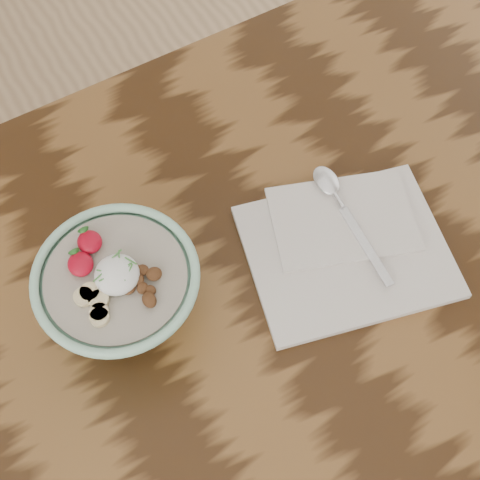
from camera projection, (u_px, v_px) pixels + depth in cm
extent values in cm
cube|color=#351F0D|center=(142.00, 387.00, 80.98)|extent=(160.00, 90.00, 4.00)
cylinder|color=#4C2D19|center=(384.00, 130.00, 146.48)|extent=(7.00, 7.00, 71.00)
cylinder|color=#9FD6B7|center=(128.00, 310.00, 82.96)|extent=(8.37, 8.37, 1.20)
torus|color=#9FD6B7|center=(115.00, 277.00, 74.38)|extent=(19.04, 19.04, 1.10)
cylinder|color=#BAAD9A|center=(116.00, 279.00, 74.90)|extent=(16.15, 16.15, 1.00)
ellipsoid|color=white|center=(117.00, 275.00, 73.52)|extent=(5.06, 5.06, 2.78)
ellipsoid|color=#AD081C|center=(90.00, 242.00, 75.72)|extent=(2.79, 3.07, 1.54)
cone|color=#286623|center=(85.00, 232.00, 75.97)|extent=(1.40, 1.03, 1.52)
ellipsoid|color=#AD081C|center=(81.00, 264.00, 74.35)|extent=(2.87, 3.16, 1.58)
cone|color=#286623|center=(75.00, 254.00, 74.62)|extent=(1.40, 1.03, 1.52)
cylinder|color=beige|center=(90.00, 292.00, 73.15)|extent=(2.22, 2.22, 0.70)
cylinder|color=beige|center=(99.00, 312.00, 72.01)|extent=(2.10, 2.10, 0.70)
cylinder|color=beige|center=(99.00, 300.00, 72.72)|extent=(2.26, 2.26, 0.70)
cylinder|color=beige|center=(100.00, 317.00, 71.74)|extent=(2.15, 2.15, 0.70)
cylinder|color=beige|center=(84.00, 297.00, 72.89)|extent=(2.22, 2.22, 0.70)
ellipsoid|color=brown|center=(134.00, 268.00, 74.50)|extent=(1.55, 1.66, 0.77)
ellipsoid|color=brown|center=(154.00, 274.00, 73.96)|extent=(2.05, 1.99, 1.12)
ellipsoid|color=brown|center=(150.00, 290.00, 73.18)|extent=(1.68, 1.73, 1.03)
ellipsoid|color=brown|center=(142.00, 270.00, 74.32)|extent=(2.02, 2.01, 0.75)
ellipsoid|color=brown|center=(149.00, 300.00, 72.39)|extent=(1.53, 1.98, 1.32)
ellipsoid|color=brown|center=(143.00, 288.00, 73.28)|extent=(1.88, 1.92, 0.96)
ellipsoid|color=brown|center=(128.00, 288.00, 73.18)|extent=(2.12, 2.07, 0.92)
ellipsoid|color=brown|center=(131.00, 282.00, 73.46)|extent=(2.21, 1.95, 1.19)
ellipsoid|color=brown|center=(136.00, 279.00, 73.65)|extent=(2.36, 2.35, 0.94)
cylinder|color=#468B3B|center=(131.00, 261.00, 73.20)|extent=(0.90, 1.48, 0.23)
cylinder|color=#468B3B|center=(117.00, 254.00, 73.60)|extent=(1.43, 0.62, 0.23)
cylinder|color=#468B3B|center=(105.00, 279.00, 72.17)|extent=(1.33, 0.32, 0.23)
cylinder|color=#468B3B|center=(124.00, 274.00, 72.45)|extent=(0.79, 1.68, 0.24)
cylinder|color=#468B3B|center=(127.00, 270.00, 72.65)|extent=(1.39, 1.38, 0.24)
cylinder|color=#468B3B|center=(98.00, 277.00, 72.24)|extent=(1.38, 0.55, 0.23)
cylinder|color=#468B3B|center=(102.00, 271.00, 72.60)|extent=(0.99, 0.98, 0.22)
cylinder|color=#468B3B|center=(130.00, 270.00, 72.68)|extent=(1.13, 1.03, 0.23)
cylinder|color=#468B3B|center=(125.00, 266.00, 72.87)|extent=(1.73, 0.26, 0.24)
cylinder|color=#468B3B|center=(119.00, 256.00, 73.49)|extent=(0.71, 1.35, 0.23)
cube|color=silver|center=(347.00, 251.00, 87.03)|extent=(29.93, 26.39, 0.98)
cube|color=silver|center=(343.00, 219.00, 88.44)|extent=(22.00, 18.51, 0.59)
cube|color=silver|center=(366.00, 246.00, 85.97)|extent=(2.40, 12.43, 0.38)
cylinder|color=silver|center=(337.00, 199.00, 89.19)|extent=(1.07, 3.29, 0.75)
ellipsoid|color=silver|center=(326.00, 180.00, 90.41)|extent=(3.76, 5.24, 1.02)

